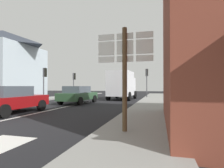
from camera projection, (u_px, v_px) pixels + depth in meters
The scene contains 12 objects.
ground_plane at pixel (82, 103), 15.48m from camera, with size 80.00×80.00×0.00m, color black.
sidewalk_right at pixel (150, 107), 12.05m from camera, with size 2.47×44.00×0.14m, color gray.
sidewalk_left at pixel (6, 103), 15.03m from camera, with size 2.47×44.00×0.14m, color gray.
lane_centre_stripe at pixel (55, 109), 11.61m from camera, with size 0.16×12.00×0.01m, color silver.
clapboard_house_left at pixel (3, 64), 22.44m from camera, with size 8.09×8.77×8.38m.
sedan_near at pixel (11, 99), 9.76m from camera, with size 1.97×4.20×1.47m.
sedan_far at pixel (78, 94), 15.41m from camera, with size 2.16×4.30×1.47m.
delivery_truck at pixel (122, 85), 19.91m from camera, with size 2.65×5.08×3.05m.
route_sign_post at pixel (125, 68), 5.39m from camera, with size 1.66×0.14×3.20m.
traffic_light_far_left at pixel (74, 79), 24.87m from camera, with size 0.30×0.49×3.27m.
traffic_light_far_right at pixel (147, 76), 22.51m from camera, with size 0.30×0.49×3.61m.
traffic_light_near_left at pixel (45, 76), 18.51m from camera, with size 0.30×0.49×3.32m.
Camera 1 is at (6.46, -4.32, 1.46)m, focal length 29.17 mm.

